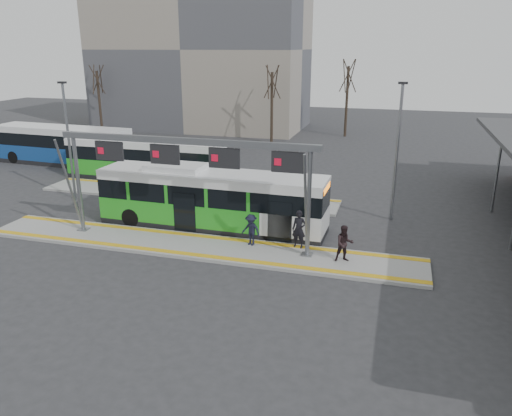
{
  "coord_description": "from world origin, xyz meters",
  "views": [
    {
      "loc": [
        9.19,
        -20.92,
        9.44
      ],
      "look_at": [
        2.24,
        3.0,
        1.31
      ],
      "focal_mm": 35.0,
      "sensor_mm": 36.0,
      "label": 1
    }
  ],
  "objects": [
    {
      "name": "tree_far",
      "position": [
        -23.48,
        28.66,
        5.83
      ],
      "size": [
        1.4,
        1.4,
        7.69
      ],
      "color": "#382B21",
      "rests_on": "ground"
    },
    {
      "name": "platform_second",
      "position": [
        -4.0,
        8.0,
        0.07
      ],
      "size": [
        20.0,
        3.0,
        0.15
      ],
      "primitive_type": "cube",
      "color": "gray",
      "rests_on": "ground"
    },
    {
      "name": "platform_main",
      "position": [
        0.0,
        0.0,
        0.07
      ],
      "size": [
        22.0,
        3.0,
        0.15
      ],
      "primitive_type": "cube",
      "color": "gray",
      "rests_on": "ground"
    },
    {
      "name": "bg_bus_blue",
      "position": [
        -17.61,
        13.82,
        1.53
      ],
      "size": [
        11.99,
        3.25,
        3.1
      ],
      "rotation": [
        0.0,
        0.0,
        -0.05
      ],
      "color": "black",
      "rests_on": "ground"
    },
    {
      "name": "tactile_second",
      "position": [
        -4.0,
        9.15,
        0.16
      ],
      "size": [
        20.0,
        0.35,
        0.02
      ],
      "color": "gold",
      "rests_on": "platform_second"
    },
    {
      "name": "gantry",
      "position": [
        -0.35,
        0.25,
        4.3
      ],
      "size": [
        13.0,
        1.68,
        5.2
      ],
      "color": "slate",
      "rests_on": "platform_main"
    },
    {
      "name": "passenger_b",
      "position": [
        7.22,
        0.09,
        0.99
      ],
      "size": [
        0.99,
        0.88,
        1.69
      ],
      "primitive_type": "imported",
      "rotation": [
        0.0,
        0.0,
        0.36
      ],
      "color": "black",
      "rests_on": "platform_main"
    },
    {
      "name": "ground",
      "position": [
        0.0,
        0.0,
        0.0
      ],
      "size": [
        120.0,
        120.0,
        0.0
      ],
      "primitive_type": "plane",
      "color": "#2D2D30",
      "rests_on": "ground"
    },
    {
      "name": "apartment_block",
      "position": [
        -14.0,
        36.0,
        9.21
      ],
      "size": [
        24.5,
        12.5,
        18.4
      ],
      "color": "gray",
      "rests_on": "ground"
    },
    {
      "name": "tactile_main",
      "position": [
        0.0,
        0.0,
        0.16
      ],
      "size": [
        22.0,
        2.65,
        0.02
      ],
      "color": "gold",
      "rests_on": "platform_main"
    },
    {
      "name": "hero_bus",
      "position": [
        -0.24,
        2.94,
        1.55
      ],
      "size": [
        12.35,
        2.84,
        3.38
      ],
      "rotation": [
        0.0,
        0.0,
        -0.02
      ],
      "color": "black",
      "rests_on": "ground"
    },
    {
      "name": "lamp_west",
      "position": [
        -10.58,
        5.36,
        3.94
      ],
      "size": [
        0.5,
        0.25,
        7.39
      ],
      "color": "slate",
      "rests_on": "ground"
    },
    {
      "name": "passenger_c",
      "position": [
        2.64,
        0.76,
        0.93
      ],
      "size": [
        1.14,
        0.86,
        1.57
      ],
      "primitive_type": "imported",
      "rotation": [
        0.0,
        0.0,
        -0.3
      ],
      "color": "black",
      "rests_on": "platform_main"
    },
    {
      "name": "bg_bus_green",
      "position": [
        -8.57,
        11.2,
        1.46
      ],
      "size": [
        11.81,
        2.55,
        2.95
      ],
      "rotation": [
        0.0,
        0.0,
        -0.0
      ],
      "color": "black",
      "rests_on": "ground"
    },
    {
      "name": "tree_left",
      "position": [
        -3.28,
        27.65,
        6.0
      ],
      "size": [
        1.4,
        1.4,
        7.91
      ],
      "color": "#382B21",
      "rests_on": "ground"
    },
    {
      "name": "tree_mid",
      "position": [
        3.41,
        33.75,
        6.36
      ],
      "size": [
        1.4,
        1.4,
        8.39
      ],
      "color": "#382B21",
      "rests_on": "ground"
    },
    {
      "name": "passenger_a",
      "position": [
        4.93,
        1.1,
        1.07
      ],
      "size": [
        0.71,
        0.51,
        1.85
      ],
      "primitive_type": "imported",
      "rotation": [
        0.0,
        0.0,
        -0.1
      ],
      "color": "black",
      "rests_on": "platform_main"
    },
    {
      "name": "lamp_east",
      "position": [
        9.11,
        6.97,
        4.06
      ],
      "size": [
        0.5,
        0.25,
        7.63
      ],
      "color": "slate",
      "rests_on": "ground"
    }
  ]
}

